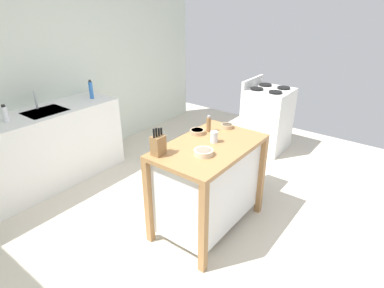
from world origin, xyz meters
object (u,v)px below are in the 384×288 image
(bottle_hand_soap, at_px, (5,114))
(bowl_ceramic_wide, at_px, (197,132))
(bottle_spray_cleaner, at_px, (91,90))
(knife_block, at_px, (158,145))
(bowl_ceramic_small, at_px, (204,152))
(trash_bin, at_px, (244,167))
(kitchen_island, at_px, (209,182))
(stove, at_px, (267,119))
(pepper_grinder, at_px, (209,124))
(drinking_cup, at_px, (214,137))
(bowl_stoneware_deep, at_px, (227,126))
(sink_faucet, at_px, (36,100))

(bottle_hand_soap, bearing_deg, bowl_ceramic_wide, -60.99)
(bottle_hand_soap, relative_size, bottle_spray_cleaner, 0.75)
(knife_block, relative_size, bottle_hand_soap, 1.36)
(bowl_ceramic_small, distance_m, trash_bin, 1.15)
(kitchen_island, bearing_deg, stove, 9.67)
(pepper_grinder, distance_m, bottle_hand_soap, 2.13)
(drinking_cup, xyz_separation_m, bottle_spray_cleaner, (0.13, 1.98, 0.08))
(knife_block, distance_m, stove, 2.49)
(bowl_stoneware_deep, height_order, bowl_ceramic_small, bowl_ceramic_small)
(bowl_ceramic_small, bearing_deg, drinking_cup, 15.23)
(trash_bin, height_order, stove, stove)
(trash_bin, relative_size, sink_faucet, 2.86)
(bowl_stoneware_deep, bearing_deg, bottle_hand_soap, 123.71)
(knife_block, relative_size, pepper_grinder, 1.45)
(bowl_ceramic_small, height_order, drinking_cup, drinking_cup)
(bowl_stoneware_deep, height_order, bottle_spray_cleaner, bottle_spray_cleaner)
(knife_block, xyz_separation_m, stove, (2.43, 0.11, -0.52))
(trash_bin, bearing_deg, bottle_spray_cleaner, 106.45)
(stove, bearing_deg, bowl_ceramic_wide, -176.83)
(knife_block, relative_size, sink_faucet, 1.12)
(knife_block, height_order, pepper_grinder, knife_block)
(kitchen_island, xyz_separation_m, bottle_hand_soap, (-0.85, 2.01, 0.50))
(bottle_hand_soap, xyz_separation_m, stove, (2.86, -1.67, -0.53))
(pepper_grinder, height_order, bottle_spray_cleaner, bottle_spray_cleaner)
(knife_block, relative_size, bowl_ceramic_wide, 1.73)
(bowl_stoneware_deep, xyz_separation_m, pepper_grinder, (-0.19, 0.10, 0.06))
(bowl_ceramic_wide, bearing_deg, pepper_grinder, -25.08)
(sink_faucet, xyz_separation_m, stove, (2.45, -1.81, -0.56))
(drinking_cup, distance_m, stove, 2.03)
(bowl_ceramic_wide, bearing_deg, bottle_spray_cleaner, 87.71)
(kitchen_island, distance_m, bowl_ceramic_wide, 0.50)
(bowl_stoneware_deep, height_order, trash_bin, bowl_stoneware_deep)
(pepper_grinder, bearing_deg, bottle_hand_soap, 121.01)
(kitchen_island, distance_m, bottle_hand_soap, 2.24)
(bowl_stoneware_deep, height_order, bowl_ceramic_wide, bowl_ceramic_wide)
(trash_bin, xyz_separation_m, bottle_hand_soap, (-1.63, 1.99, 0.68))
(stove, bearing_deg, bottle_spray_cleaner, 137.83)
(bowl_stoneware_deep, relative_size, sink_faucet, 0.54)
(drinking_cup, relative_size, stove, 0.10)
(knife_block, height_order, bowl_stoneware_deep, knife_block)
(bowl_ceramic_wide, distance_m, drinking_cup, 0.25)
(bowl_ceramic_wide, height_order, bottle_hand_soap, bottle_hand_soap)
(bowl_stoneware_deep, xyz_separation_m, trash_bin, (0.34, -0.06, -0.60))
(trash_bin, bearing_deg, stove, 14.36)
(bowl_ceramic_wide, distance_m, trash_bin, 0.91)
(bowl_ceramic_small, bearing_deg, trash_bin, 5.84)
(bowl_ceramic_wide, xyz_separation_m, sink_faucet, (-0.57, 1.91, 0.11))
(bowl_stoneware_deep, height_order, sink_faucet, sink_faucet)
(drinking_cup, distance_m, pepper_grinder, 0.26)
(bowl_stoneware_deep, distance_m, pepper_grinder, 0.22)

